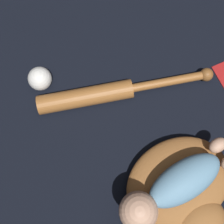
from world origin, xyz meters
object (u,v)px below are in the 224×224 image
object	(u,v)px
baseball	(40,79)
baby_figure	(172,189)
baseball_glove	(182,188)
baseball_bat	(104,93)

from	to	relation	value
baseball	baby_figure	bearing A→B (deg)	115.67
baseball_glove	baseball	distance (m)	0.57
baseball_glove	baseball_bat	size ratio (longest dim) A/B	0.61
baseball_bat	baseball	xyz separation A→B (m)	(0.18, -0.13, 0.01)
baseball_glove	baby_figure	distance (m)	0.10
baby_figure	baseball_bat	bearing A→B (deg)	-81.23
baseball	baseball_glove	bearing A→B (deg)	119.28
baseball_glove	baby_figure	xyz separation A→B (m)	(0.05, -0.01, 0.08)
baseball_glove	baseball_bat	bearing A→B (deg)	-74.70
baby_figure	baseball	size ratio (longest dim) A/B	4.86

